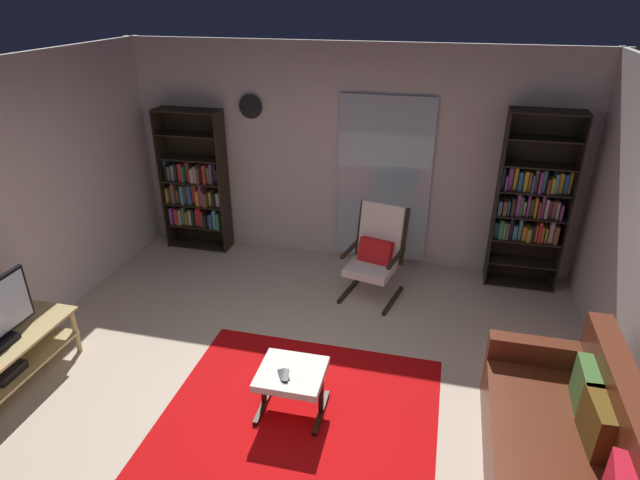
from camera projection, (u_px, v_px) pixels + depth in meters
name	position (u px, v px, depth m)	size (l,w,h in m)	color
ground_plane	(279.00, 411.00, 4.27)	(7.02, 7.02, 0.00)	beige
wall_back	(350.00, 157.00, 6.24)	(5.60, 0.06, 2.60)	silver
glass_door_panel	(384.00, 181.00, 6.20)	(1.10, 0.01, 2.00)	silver
area_rug	(301.00, 413.00, 4.24)	(2.18, 1.86, 0.01)	red
tv_stand	(2.00, 363.00, 4.33)	(0.51, 1.37, 0.48)	tan
bookshelf_near_tv	(196.00, 187.00, 6.69)	(0.82, 0.30, 1.81)	black
bookshelf_near_sofa	(531.00, 204.00, 5.72)	(0.77, 0.30, 2.01)	black
leather_sofa	(570.00, 460.00, 3.44)	(0.87, 1.96, 0.88)	#5A2615
lounge_armchair	(376.00, 250.00, 5.71)	(0.69, 0.76, 1.02)	black
ottoman	(292.00, 378.00, 4.14)	(0.53, 0.49, 0.40)	white
tv_remote	(286.00, 376.00, 4.04)	(0.04, 0.14, 0.02)	black
cell_phone	(284.00, 375.00, 4.06)	(0.07, 0.14, 0.01)	black
wall_clock	(251.00, 106.00, 6.19)	(0.29, 0.03, 0.29)	silver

